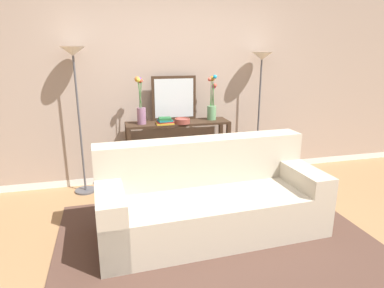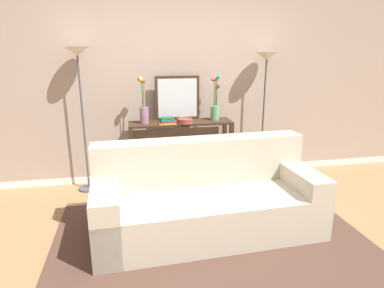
% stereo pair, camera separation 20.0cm
% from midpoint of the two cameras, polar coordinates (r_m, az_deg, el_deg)
% --- Properties ---
extents(ground_plane, '(16.00, 16.00, 0.02)m').
position_cam_midpoint_polar(ground_plane, '(3.13, 0.86, -17.95)').
color(ground_plane, '#9E754C').
extents(back_wall, '(12.00, 0.15, 2.71)m').
position_cam_midpoint_polar(back_wall, '(4.49, -5.62, 10.89)').
color(back_wall, white).
rests_on(back_wall, ground).
extents(area_rug, '(2.92, 2.02, 0.01)m').
position_cam_midpoint_polar(area_rug, '(3.31, 2.08, -15.63)').
color(area_rug, '#51382D').
rests_on(area_rug, ground).
extents(couch, '(2.17, 0.95, 0.88)m').
position_cam_midpoint_polar(couch, '(3.30, 1.29, -9.64)').
color(couch, '#BCB29E').
rests_on(couch, ground).
extents(console_table, '(1.32, 0.35, 0.85)m').
position_cam_midpoint_polar(console_table, '(4.33, -3.72, 0.36)').
color(console_table, '#382619').
rests_on(console_table, ground).
extents(floor_lamp_left, '(0.28, 0.28, 1.77)m').
position_cam_midpoint_polar(floor_lamp_left, '(4.18, -20.70, 10.16)').
color(floor_lamp_left, '#4C4C51').
rests_on(floor_lamp_left, ground).
extents(floor_lamp_right, '(0.28, 0.28, 1.71)m').
position_cam_midpoint_polar(floor_lamp_right, '(4.57, 10.45, 10.70)').
color(floor_lamp_right, '#4C4C51').
rests_on(floor_lamp_right, ground).
extents(wall_mirror, '(0.58, 0.02, 0.57)m').
position_cam_midpoint_polar(wall_mirror, '(4.35, -4.43, 7.85)').
color(wall_mirror, '#382619').
rests_on(wall_mirror, console_table).
extents(vase_tall_flowers, '(0.12, 0.12, 0.58)m').
position_cam_midpoint_polar(vase_tall_flowers, '(4.15, -10.18, 6.49)').
color(vase_tall_flowers, gray).
rests_on(vase_tall_flowers, console_table).
extents(vase_short_flowers, '(0.12, 0.13, 0.58)m').
position_cam_midpoint_polar(vase_short_flowers, '(4.37, 2.13, 6.84)').
color(vase_short_flowers, '#669E6B').
rests_on(vase_short_flowers, console_table).
extents(fruit_bowl, '(0.19, 0.19, 0.06)m').
position_cam_midpoint_polar(fruit_bowl, '(4.16, -3.05, 3.98)').
color(fruit_bowl, brown).
rests_on(fruit_bowl, console_table).
extents(book_stack, '(0.21, 0.16, 0.08)m').
position_cam_midpoint_polar(book_stack, '(4.14, -6.05, 3.90)').
color(book_stack, gold).
rests_on(book_stack, console_table).
extents(book_row_under_console, '(0.25, 0.18, 0.12)m').
position_cam_midpoint_polar(book_row_under_console, '(4.44, -8.92, -6.54)').
color(book_row_under_console, '#236033').
rests_on(book_row_under_console, ground).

